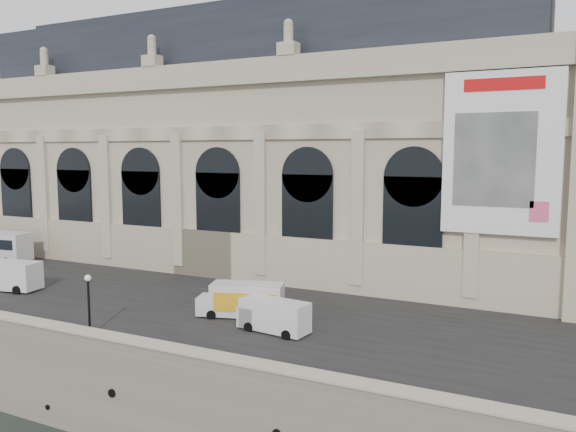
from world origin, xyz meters
name	(u,v)px	position (x,y,z in m)	size (l,w,h in m)	color
quay	(306,284)	(0.00, 35.00, 3.00)	(160.00, 70.00, 6.00)	gray
street	(208,301)	(0.00, 14.00, 6.03)	(160.00, 24.00, 0.06)	#2D2D2D
parapet	(94,341)	(0.00, 0.60, 6.62)	(160.00, 1.40, 1.21)	gray
museum	(245,147)	(-5.98, 30.86, 19.72)	(69.00, 18.70, 29.10)	beige
van_b	(5,275)	(-19.69, 8.97, 7.43)	(6.59, 3.39, 2.80)	white
van_c	(271,315)	(8.82, 9.12, 7.22)	(5.55, 2.71, 2.38)	white
box_truck	(242,300)	(5.09, 11.33, 7.38)	(7.15, 4.07, 2.75)	silver
lamp_right	(89,306)	(-2.26, 2.43, 8.24)	(0.46, 0.46, 4.51)	black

